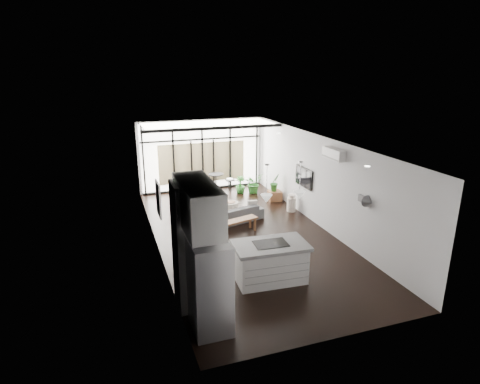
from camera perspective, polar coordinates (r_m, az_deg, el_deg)
floor at (r=11.93m, az=0.47°, el=-6.15°), size 5.00×10.00×0.00m
ceiling at (r=11.11m, az=0.51°, el=7.20°), size 5.00×10.00×0.00m
wall_left at (r=10.91m, az=-12.00°, el=-0.98°), size 0.02×10.00×2.80m
wall_right at (r=12.46m, az=11.40°, el=1.38°), size 0.02×10.00×2.80m
wall_back at (r=16.09m, az=-5.45°, el=5.28°), size 5.00×0.02×2.80m
wall_front at (r=7.27m, az=13.91°, el=-10.82°), size 5.00×0.02×2.80m
glazing at (r=15.98m, az=-5.35°, el=5.19°), size 5.00×0.20×2.80m
skylight at (r=14.90m, az=-4.68°, el=9.67°), size 4.70×1.90×0.06m
neighbour_building at (r=16.11m, az=-5.38°, el=4.20°), size 3.50×0.02×1.60m
island at (r=9.41m, az=4.32°, el=-9.91°), size 1.75×1.10×0.92m
cooktop at (r=9.20m, az=4.38°, el=-7.32°), size 0.79×0.55×0.01m
fridge at (r=7.62m, az=-4.31°, el=-13.21°), size 0.70×0.87×1.80m
appliance_column at (r=8.17m, az=-6.90°, el=-7.65°), size 0.69×0.72×2.66m
upper_cabinets at (r=7.39m, az=-6.03°, el=-1.85°), size 0.62×1.75×0.86m
pendant_left at (r=8.76m, az=3.78°, el=-0.94°), size 0.26×0.26×0.18m
pendant_right at (r=9.08m, az=8.44°, el=-0.41°), size 0.26×0.26×0.18m
sofa at (r=12.86m, az=-0.46°, el=-2.73°), size 1.81×0.96×0.68m
console_bench at (r=11.97m, az=-0.42°, el=-4.96°), size 1.37×0.67×0.43m
pouf at (r=13.57m, az=-1.30°, el=-2.25°), size 0.59×0.59×0.40m
crate at (r=14.96m, az=4.92°, el=-0.50°), size 0.51×0.51×0.36m
plant_tall at (r=15.76m, az=1.93°, el=0.95°), size 0.96×0.99×0.60m
plant_med at (r=15.71m, az=0.04°, el=0.49°), size 0.66×0.78×0.38m
plant_crate at (r=14.86m, az=4.95°, el=0.69°), size 0.55×0.74×0.29m
milk_can at (r=13.85m, az=7.31°, el=-1.53°), size 0.31×0.31×0.60m
bistro_set at (r=15.94m, az=-3.44°, el=1.47°), size 1.74×0.99×0.79m
tv at (r=13.31m, az=9.09°, el=2.09°), size 0.05×1.10×0.65m
ac_unit at (r=11.49m, az=13.18°, el=5.31°), size 0.22×0.90×0.30m
framed_art at (r=10.39m, az=-11.54°, el=-1.00°), size 0.04×0.70×0.90m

